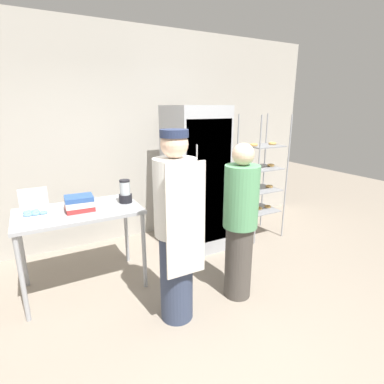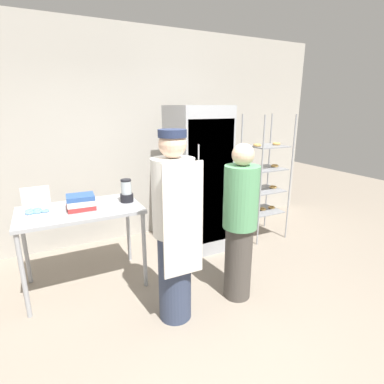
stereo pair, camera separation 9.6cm
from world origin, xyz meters
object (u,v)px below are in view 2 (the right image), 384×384
at_px(person_baker, 174,227).
at_px(donut_box, 37,212).
at_px(baking_rack, 265,179).
at_px(blender_pitcher, 127,192).
at_px(person_customer, 240,223).
at_px(refrigerator, 197,179).
at_px(binder_stack, 81,202).

bearing_deg(person_baker, donut_box, 140.37).
bearing_deg(donut_box, baking_rack, 4.56).
bearing_deg(baking_rack, donut_box, -175.44).
relative_size(baking_rack, donut_box, 6.68).
xyz_separation_m(blender_pitcher, person_baker, (0.16, -0.96, -0.10)).
xyz_separation_m(baking_rack, donut_box, (-3.01, -0.24, 0.04)).
relative_size(baking_rack, person_customer, 1.14).
xyz_separation_m(refrigerator, person_baker, (-0.89, -1.26, -0.06)).
bearing_deg(blender_pitcher, binder_stack, -174.90).
relative_size(refrigerator, binder_stack, 6.86).
relative_size(baking_rack, blender_pitcher, 7.11).
height_order(baking_rack, binder_stack, baking_rack).
bearing_deg(binder_stack, person_customer, -33.48).
bearing_deg(binder_stack, refrigerator, 12.75).
relative_size(donut_box, person_customer, 0.17).
bearing_deg(person_customer, refrigerator, 81.66).
xyz_separation_m(binder_stack, person_customer, (1.37, -0.90, -0.16)).
bearing_deg(refrigerator, binder_stack, -167.25).
relative_size(baking_rack, binder_stack, 6.45).
bearing_deg(blender_pitcher, person_customer, -47.37).
height_order(donut_box, blender_pitcher, donut_box).
xyz_separation_m(baking_rack, binder_stack, (-2.60, -0.21, 0.07)).
xyz_separation_m(refrigerator, binder_stack, (-1.55, -0.35, 0.00)).
xyz_separation_m(baking_rack, blender_pitcher, (-2.11, -0.17, 0.11)).
height_order(donut_box, binder_stack, donut_box).
height_order(donut_box, person_baker, person_baker).
bearing_deg(binder_stack, baking_rack, 4.61).
bearing_deg(donut_box, binder_stack, 4.20).
height_order(refrigerator, donut_box, refrigerator).
distance_m(binder_stack, person_baker, 1.13).
bearing_deg(donut_box, refrigerator, 11.00).
relative_size(binder_stack, person_customer, 0.18).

